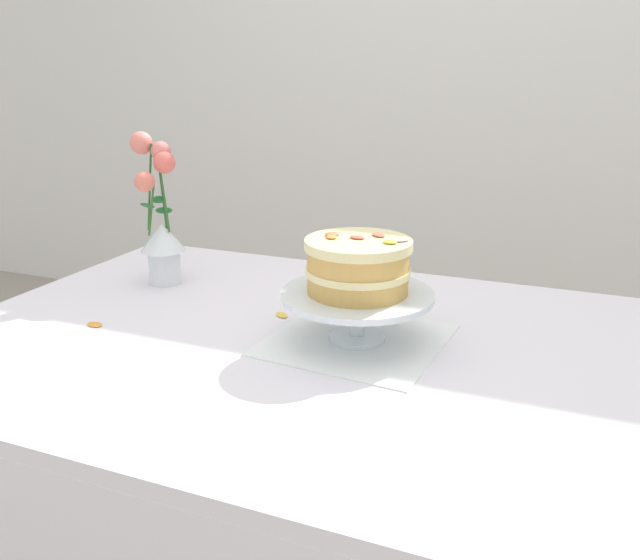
{
  "coord_description": "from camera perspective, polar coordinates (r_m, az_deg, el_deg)",
  "views": [
    {
      "loc": [
        0.48,
        -1.06,
        1.24
      ],
      "look_at": [
        0.05,
        0.01,
        0.86
      ],
      "focal_mm": 36.09,
      "sensor_mm": 36.0,
      "label": 1
    }
  ],
  "objects": [
    {
      "name": "loose_petal_1",
      "position": [
        1.4,
        -19.34,
        -3.73
      ],
      "size": [
        0.04,
        0.03,
        0.0
      ],
      "primitive_type": "ellipsoid",
      "rotation": [
        0.0,
        0.0,
        6.01
      ],
      "color": "orange",
      "rests_on": "dining_table"
    },
    {
      "name": "dining_table",
      "position": [
        1.28,
        -2.55,
        -9.27
      ],
      "size": [
        1.4,
        1.0,
        0.74
      ],
      "color": "white",
      "rests_on": "ground"
    },
    {
      "name": "loose_petal_0",
      "position": [
        1.37,
        -3.42,
        -3.1
      ],
      "size": [
        0.04,
        0.04,
        0.01
      ],
      "primitive_type": "ellipsoid",
      "rotation": [
        0.0,
        0.0,
        5.58
      ],
      "color": "yellow",
      "rests_on": "dining_table"
    },
    {
      "name": "linen_napkin",
      "position": [
        1.25,
        3.26,
        -5.33
      ],
      "size": [
        0.34,
        0.34,
        0.0
      ],
      "primitive_type": "cube",
      "rotation": [
        0.0,
        0.0,
        -0.08
      ],
      "color": "white",
      "rests_on": "dining_table"
    },
    {
      "name": "loose_petal_2",
      "position": [
        1.43,
        -0.21,
        -2.12
      ],
      "size": [
        0.04,
        0.04,
        0.0
      ],
      "primitive_type": "ellipsoid",
      "rotation": [
        0.0,
        0.0,
        2.02
      ],
      "color": "#E56B51",
      "rests_on": "dining_table"
    },
    {
      "name": "cake_stand",
      "position": [
        1.22,
        3.33,
        -1.8
      ],
      "size": [
        0.29,
        0.29,
        0.1
      ],
      "color": "silver",
      "rests_on": "linen_napkin"
    },
    {
      "name": "flower_vase",
      "position": [
        1.59,
        -13.96,
        4.84
      ],
      "size": [
        0.12,
        0.12,
        0.36
      ],
      "color": "silver",
      "rests_on": "dining_table"
    },
    {
      "name": "layer_cake",
      "position": [
        1.2,
        3.39,
        1.29
      ],
      "size": [
        0.2,
        0.2,
        0.11
      ],
      "color": "tan",
      "rests_on": "cake_stand"
    },
    {
      "name": "back_wall",
      "position": [
        3.01,
        13.76,
        20.66
      ],
      "size": [
        7.0,
        0.08,
        2.8
      ],
      "primitive_type": "cube",
      "color": "silver",
      "rests_on": "ground"
    }
  ]
}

